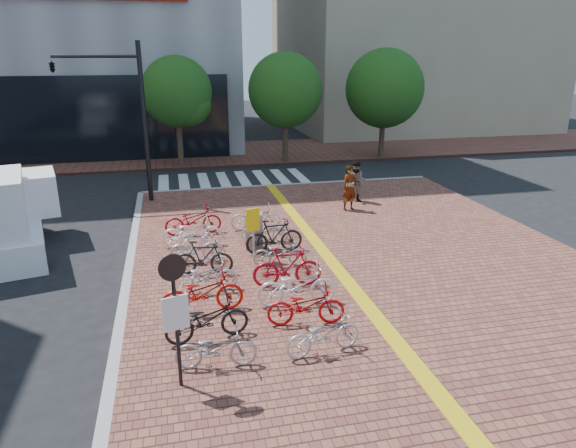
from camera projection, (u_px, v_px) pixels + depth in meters
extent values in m
plane|color=black|center=(283.00, 306.00, 13.19)|extent=(120.00, 120.00, 0.00)
cube|color=brown|center=(507.00, 412.00, 9.18)|extent=(14.00, 34.00, 0.15)
cube|color=gold|center=(457.00, 417.00, 8.94)|extent=(0.40, 34.00, 0.01)
cube|color=gray|center=(290.00, 185.00, 24.89)|extent=(14.00, 0.25, 0.15)
cube|color=brown|center=(212.00, 154.00, 32.57)|extent=(70.00, 8.00, 0.15)
cube|color=gray|center=(408.00, 18.00, 43.75)|extent=(20.00, 18.00, 18.00)
cube|color=silver|center=(164.00, 184.00, 25.48)|extent=(0.50, 4.00, 0.01)
cube|color=silver|center=(184.00, 183.00, 25.70)|extent=(0.50, 4.00, 0.01)
cube|color=silver|center=(204.00, 182.00, 25.91)|extent=(0.50, 4.00, 0.01)
cube|color=silver|center=(224.00, 181.00, 26.12)|extent=(0.50, 4.00, 0.01)
cube|color=silver|center=(243.00, 180.00, 26.34)|extent=(0.50, 4.00, 0.01)
cube|color=silver|center=(263.00, 179.00, 26.55)|extent=(0.50, 4.00, 0.01)
cube|color=silver|center=(281.00, 178.00, 26.76)|extent=(0.50, 4.00, 0.01)
cube|color=silver|center=(300.00, 177.00, 26.98)|extent=(0.50, 4.00, 0.01)
cylinder|color=#38281E|center=(180.00, 143.00, 28.47)|extent=(0.32, 0.32, 2.60)
sphere|color=#194714|center=(177.00, 92.00, 27.60)|extent=(3.80, 3.80, 3.80)
sphere|color=#194714|center=(189.00, 103.00, 27.64)|extent=(2.40, 2.40, 2.40)
cylinder|color=#38281E|center=(285.00, 139.00, 29.75)|extent=(0.32, 0.32, 2.60)
sphere|color=#194714|center=(285.00, 90.00, 28.88)|extent=(4.20, 4.20, 4.20)
sphere|color=#194714|center=(297.00, 101.00, 28.92)|extent=(2.40, 2.40, 2.40)
cylinder|color=#38281E|center=(382.00, 135.00, 31.04)|extent=(0.32, 0.32, 2.60)
sphere|color=#194714|center=(385.00, 88.00, 30.16)|extent=(4.60, 4.60, 4.60)
sphere|color=#194714|center=(395.00, 99.00, 30.20)|extent=(2.40, 2.40, 2.40)
imported|color=#A3A4A8|center=(216.00, 348.00, 10.25)|extent=(1.70, 0.75, 0.87)
imported|color=black|center=(207.00, 319.00, 11.23)|extent=(1.94, 0.91, 0.98)
imported|color=red|center=(202.00, 293.00, 12.40)|extent=(2.04, 0.84, 1.05)
imported|color=silver|center=(205.00, 276.00, 13.49)|extent=(1.77, 0.66, 0.92)
imported|color=black|center=(203.00, 258.00, 14.56)|extent=(1.75, 0.75, 1.02)
imported|color=silver|center=(196.00, 247.00, 15.44)|extent=(1.59, 0.48, 0.95)
imported|color=white|center=(192.00, 232.00, 16.68)|extent=(1.95, 0.73, 1.01)
imported|color=#B00C1A|center=(193.00, 220.00, 17.82)|extent=(2.00, 0.83, 1.02)
imported|color=silver|center=(323.00, 334.00, 10.72)|extent=(1.79, 0.89, 0.90)
imported|color=#B10C0F|center=(306.00, 306.00, 11.87)|extent=(1.88, 0.85, 0.95)
imported|color=white|center=(297.00, 285.00, 12.78)|extent=(2.05, 0.82, 1.06)
imported|color=#A20B1A|center=(287.00, 267.00, 13.79)|extent=(1.91, 0.69, 1.13)
imported|color=#A6A6AA|center=(280.00, 253.00, 15.16)|extent=(1.67, 0.80, 0.84)
imported|color=black|center=(274.00, 236.00, 16.14)|extent=(1.88, 0.66, 1.11)
imported|color=silver|center=(265.00, 230.00, 17.09)|extent=(1.65, 0.73, 0.84)
imported|color=silver|center=(256.00, 217.00, 18.28)|extent=(1.85, 0.83, 0.94)
imported|color=gray|center=(350.00, 188.00, 20.49)|extent=(0.75, 0.59, 1.81)
imported|color=#4C5361|center=(357.00, 182.00, 21.64)|extent=(1.02, 0.91, 1.74)
cube|color=#A6A7AB|center=(254.00, 231.00, 16.48)|extent=(0.62, 0.51, 1.19)
cylinder|color=#B7B7BC|center=(253.00, 235.00, 15.53)|extent=(0.08, 0.08, 1.60)
cube|color=yellow|center=(253.00, 220.00, 15.33)|extent=(0.43, 0.19, 0.71)
cylinder|color=black|center=(176.00, 323.00, 9.38)|extent=(0.09, 0.09, 2.69)
cylinder|color=black|center=(172.00, 268.00, 8.98)|extent=(0.49, 0.18, 0.50)
cube|color=silver|center=(176.00, 313.00, 9.26)|extent=(0.48, 0.17, 0.67)
cylinder|color=black|center=(145.00, 124.00, 21.11)|extent=(0.20, 0.20, 6.51)
cylinder|color=black|center=(96.00, 56.00, 19.92)|extent=(3.25, 0.13, 0.13)
imported|color=black|center=(52.00, 65.00, 19.68)|extent=(0.29, 1.35, 0.54)
cube|color=white|center=(9.00, 240.00, 16.49)|extent=(3.07, 5.11, 0.96)
cube|color=white|center=(4.00, 195.00, 17.29)|extent=(2.43, 2.43, 1.38)
cube|color=white|center=(1.00, 207.00, 15.35)|extent=(2.76, 3.38, 1.91)
cylinder|color=black|center=(39.00, 224.00, 18.35)|extent=(0.40, 0.78, 0.74)
cylinder|color=black|center=(42.00, 256.00, 15.46)|extent=(0.40, 0.78, 0.74)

